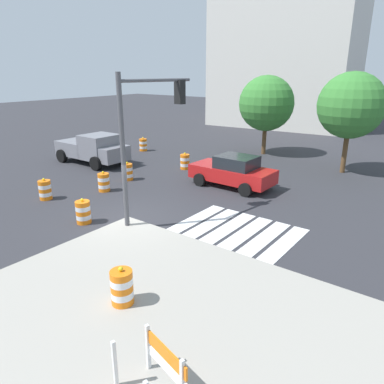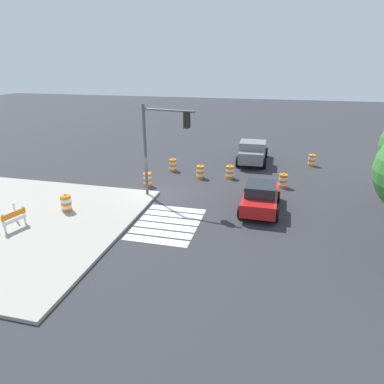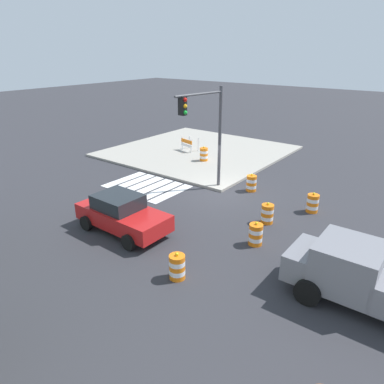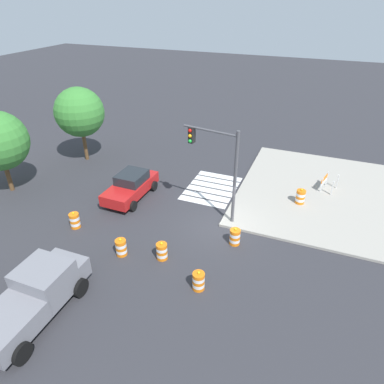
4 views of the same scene
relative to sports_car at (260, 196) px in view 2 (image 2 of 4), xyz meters
name	(u,v)px [view 2 (image 2 of 4)]	position (x,y,z in m)	size (l,w,h in m)	color
ground_plane	(160,194)	(-1.05, -6.32, -0.81)	(120.00, 120.00, 0.00)	#2D2D33
sidewalk_corner	(12,223)	(4.95, -12.32, -0.74)	(12.00, 12.00, 0.15)	#9E998E
crosswalk_stripes	(168,224)	(2.95, -4.52, -0.80)	(4.35, 3.20, 0.02)	silver
sports_car	(260,196)	(0.00, 0.00, 0.00)	(4.33, 2.19, 1.63)	red
pickup_truck	(253,151)	(-9.55, -1.18, 0.16)	(5.16, 2.37, 1.92)	slate
traffic_barrel_near_corner	(173,165)	(-5.92, -6.92, -0.36)	(0.56, 0.56, 1.02)	orange
traffic_barrel_crosswalk_end	(200,172)	(-4.70, -4.49, -0.36)	(0.56, 0.56, 1.02)	orange
traffic_barrel_median_near	(230,172)	(-5.19, -2.44, -0.36)	(0.56, 0.56, 1.02)	orange
traffic_barrel_median_far	(148,180)	(-2.22, -7.57, -0.36)	(0.56, 0.56, 1.02)	orange
traffic_barrel_far_curb	(283,181)	(-4.13, 1.27, -0.36)	(0.56, 0.56, 1.02)	orange
traffic_barrel_lane_center	(312,160)	(-9.85, 3.52, -0.36)	(0.56, 0.56, 1.02)	orange
traffic_barrel_on_sidewalk	(66,203)	(3.01, -10.33, -0.21)	(0.56, 0.56, 1.02)	orange
construction_barricade	(12,217)	(5.47, -11.73, -0.09)	(1.39, 1.06, 1.00)	silver
traffic_light_pole	(162,136)	(-0.28, -5.80, 3.10)	(0.73, 3.26, 5.50)	#4C4C51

